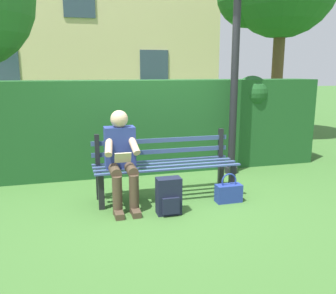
% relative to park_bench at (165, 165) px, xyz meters
% --- Properties ---
extents(ground, '(60.00, 60.00, 0.00)m').
position_rel_park_bench_xyz_m(ground, '(0.00, 0.07, -0.44)').
color(ground, '#3D6B2D').
extents(park_bench, '(1.90, 0.53, 0.87)m').
position_rel_park_bench_xyz_m(park_bench, '(0.00, 0.00, 0.00)').
color(park_bench, black).
rests_on(park_bench, ground).
extents(person_seated, '(0.44, 0.73, 1.20)m').
position_rel_park_bench_xyz_m(person_seated, '(0.60, 0.17, 0.20)').
color(person_seated, navy).
rests_on(person_seated, ground).
extents(hedge_backdrop, '(5.83, 0.72, 1.59)m').
position_rel_park_bench_xyz_m(hedge_backdrop, '(-0.20, -1.35, 0.35)').
color(hedge_backdrop, '#1E5123').
rests_on(hedge_backdrop, ground).
extents(building_facade, '(8.80, 3.32, 6.09)m').
position_rel_park_bench_xyz_m(building_facade, '(0.77, -8.34, 2.60)').
color(building_facade, beige).
rests_on(building_facade, ground).
extents(backpack, '(0.29, 0.24, 0.44)m').
position_rel_park_bench_xyz_m(backpack, '(0.11, 0.61, -0.22)').
color(backpack, '#191E33').
rests_on(backpack, ground).
extents(handbag, '(0.34, 0.16, 0.39)m').
position_rel_park_bench_xyz_m(handbag, '(-0.74, 0.44, -0.31)').
color(handbag, navy).
rests_on(handbag, ground).
extents(lamp_post, '(0.31, 0.31, 3.14)m').
position_rel_park_bench_xyz_m(lamp_post, '(-1.36, -0.80, 1.51)').
color(lamp_post, black).
rests_on(lamp_post, ground).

